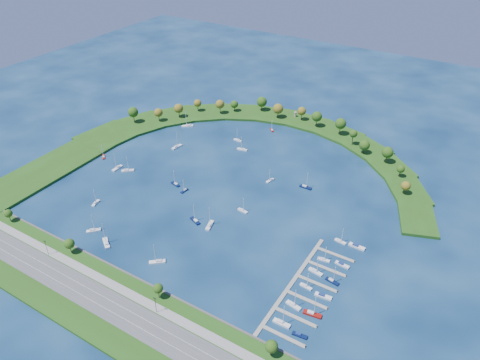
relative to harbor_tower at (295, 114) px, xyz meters
The scene contains 37 objects.
ground 121.62m from the harbor_tower, 86.15° to the right, with size 700.00×700.00×0.00m, color #071F41.
south_shoreline 244.31m from the harbor_tower, 88.08° to the right, with size 420.00×43.10×11.60m.
breakwater 82.05m from the harbor_tower, 117.74° to the right, with size 286.74×247.64×2.00m.
breakwater_trees 32.60m from the harbor_tower, 104.56° to the right, with size 238.51×88.89×14.81m.
harbor_tower is the anchor object (origin of this frame).
dock_system 204.88m from the harbor_tower, 62.85° to the right, with size 24.28×82.00×1.60m.
moored_boat_0 105.21m from the harbor_tower, 73.93° to the right, with size 3.72×7.24×10.25m.
moored_boat_1 144.11m from the harbor_tower, 96.14° to the right, with size 2.36×6.65×9.59m.
moored_boat_2 194.32m from the harbor_tower, 107.09° to the right, with size 3.74×7.61×10.78m.
moored_boat_3 113.32m from the harbor_tower, 120.79° to the right, with size 4.19×9.72×13.83m.
moored_boat_4 159.31m from the harbor_tower, 114.87° to the right, with size 8.44×7.90×13.29m.
moored_boat_5 169.73m from the harbor_tower, 124.78° to the right, with size 6.60×6.11×10.34m.
moored_boat_6 166.90m from the harbor_tower, 86.32° to the right, with size 8.99×5.50×12.80m.
moored_boat_7 212.47m from the harbor_tower, 95.85° to the right, with size 9.90×7.99×14.79m.
moored_boat_8 145.11m from the harbor_tower, 77.75° to the right, with size 7.49×3.03×10.69m.
moored_boat_9 142.61m from the harbor_tower, 100.38° to the right, with size 8.17×3.95×11.57m.
moored_boat_10 166.91m from the harbor_tower, 82.73° to the right, with size 5.15×9.89×13.99m.
moored_boat_11 210.20m from the harbor_tower, 100.13° to the right, with size 7.50×8.02×12.62m.
moored_boat_12 32.22m from the harbor_tower, 102.21° to the right, with size 5.77×5.75×9.35m.
moored_boat_13 110.07m from the harbor_tower, 60.40° to the right, with size 8.75×2.47×12.85m.
moored_boat_14 164.55m from the harbor_tower, 117.47° to the right, with size 2.70×9.27×13.59m.
moored_boat_15 74.15m from the harbor_tower, 98.59° to the right, with size 8.57×3.69×12.19m.
moored_boat_16 65.95m from the harbor_tower, 109.69° to the right, with size 7.52×2.50×10.90m.
moored_boat_17 208.20m from the harbor_tower, 86.02° to the right, with size 8.65×7.92×13.50m.
moored_boat_18 96.49m from the harbor_tower, 139.16° to the right, with size 9.48×8.57×14.72m.
docked_boat_0 229.12m from the harbor_tower, 65.87° to the right, with size 8.92×2.62×13.06m.
docked_boat_1 235.14m from the harbor_tower, 63.70° to the right, with size 7.71×2.96×1.53m.
docked_boat_2 217.27m from the harbor_tower, 64.45° to the right, with size 8.67×3.75×12.34m.
docked_boat_3 222.09m from the harbor_tower, 62.03° to the right, with size 9.65×3.92×13.78m.
docked_boat_4 203.73m from the harbor_tower, 62.61° to the right, with size 7.23×2.78×10.36m.
docked_boat_5 210.05m from the harbor_tower, 60.28° to the right, with size 9.21×3.38×1.84m.
docked_boat_6 192.58m from the harbor_tower, 60.89° to the right, with size 8.62×3.62×12.29m.
docked_boat_7 199.45m from the harbor_tower, 58.50° to the right, with size 8.04×3.39×11.45m.
docked_boat_8 182.81m from the harbor_tower, 59.16° to the right, with size 7.29×2.93×10.42m.
docked_boat_9 187.02m from the harbor_tower, 56.15° to the right, with size 8.49×3.17×1.69m.
docked_boat_10 167.46m from the harbor_tower, 54.97° to the right, with size 7.47×3.07×10.65m.
docked_boat_11 172.85m from the harbor_tower, 52.16° to the right, with size 9.84×3.10×1.99m.
Camera 1 is at (145.46, -224.42, 182.12)m, focal length 34.40 mm.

